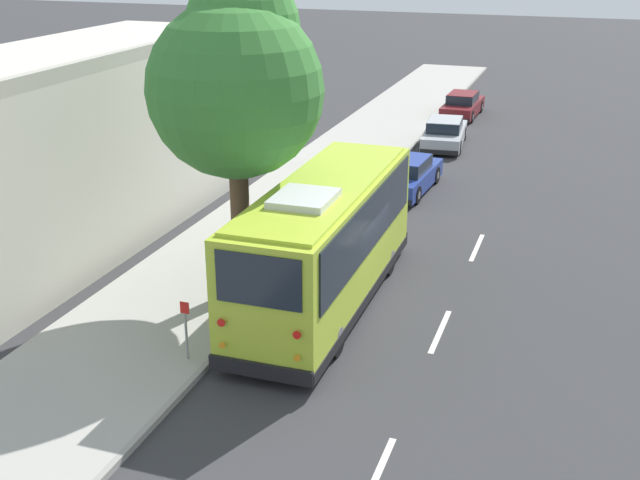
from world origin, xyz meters
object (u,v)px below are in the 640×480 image
at_px(parked_sedan_blue, 408,176).
at_px(parked_sedan_maroon, 462,105).
at_px(sign_post_far, 224,303).
at_px(fire_hydrant, 342,194).
at_px(street_tree, 237,78).
at_px(parked_sedan_silver, 444,133).
at_px(sign_post_near, 186,330).
at_px(shuttle_bus, 325,238).

distance_m(parked_sedan_blue, parked_sedan_maroon, 13.87).
bearing_deg(sign_post_far, fire_hydrant, -0.02).
bearing_deg(street_tree, sign_post_far, -170.60).
bearing_deg(sign_post_far, parked_sedan_silver, -5.14).
height_order(parked_sedan_silver, sign_post_near, sign_post_near).
bearing_deg(parked_sedan_silver, sign_post_far, 169.89).
height_order(parked_sedan_silver, fire_hydrant, parked_sedan_silver).
distance_m(parked_sedan_silver, parked_sedan_maroon, 6.56).
xyz_separation_m(shuttle_bus, sign_post_near, (-3.99, 1.99, -1.03)).
height_order(sign_post_far, fire_hydrant, sign_post_far).
distance_m(parked_sedan_maroon, street_tree, 25.10).
height_order(parked_sedan_silver, street_tree, street_tree).
bearing_deg(fire_hydrant, parked_sedan_maroon, -5.16).
bearing_deg(parked_sedan_blue, parked_sedan_maroon, 4.31).
xyz_separation_m(shuttle_bus, parked_sedan_maroon, (24.40, 0.48, -1.33)).
relative_size(parked_sedan_maroon, sign_post_far, 4.28).
height_order(parked_sedan_blue, parked_sedan_maroon, parked_sedan_blue).
relative_size(parked_sedan_silver, street_tree, 0.55).
bearing_deg(parked_sedan_maroon, street_tree, 177.21).
height_order(parked_sedan_blue, street_tree, street_tree).
height_order(shuttle_bus, fire_hydrant, shuttle_bus).
bearing_deg(shuttle_bus, parked_sedan_silver, 0.29).
xyz_separation_m(parked_sedan_silver, parked_sedan_maroon, (6.55, 0.28, 0.00)).
distance_m(street_tree, sign_post_far, 5.64).
bearing_deg(fire_hydrant, street_tree, 177.59).
height_order(parked_sedan_blue, sign_post_far, parked_sedan_blue).
height_order(parked_sedan_silver, sign_post_far, parked_sedan_silver).
relative_size(sign_post_far, fire_hydrant, 1.30).
bearing_deg(parked_sedan_maroon, sign_post_near, 178.45).
distance_m(parked_sedan_maroon, sign_post_far, 26.46).
height_order(parked_sedan_maroon, sign_post_far, parked_sedan_maroon).
relative_size(parked_sedan_maroon, fire_hydrant, 5.55).
distance_m(shuttle_bus, fire_hydrant, 8.12).
bearing_deg(parked_sedan_silver, parked_sedan_maroon, -2.54).
bearing_deg(shuttle_bus, parked_sedan_blue, 0.87).
relative_size(shuttle_bus, fire_hydrant, 11.13).
bearing_deg(street_tree, parked_sedan_silver, -6.73).
bearing_deg(sign_post_near, parked_sedan_maroon, -3.04).
relative_size(shuttle_bus, parked_sedan_silver, 1.94).
relative_size(street_tree, fire_hydrant, 10.40).
bearing_deg(sign_post_far, street_tree, 9.40).
bearing_deg(street_tree, sign_post_near, -175.29).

